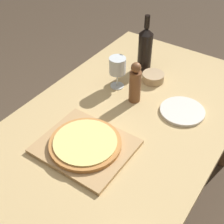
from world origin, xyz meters
TOP-DOWN VIEW (x-y plane):
  - ground_plane at (0.00, 0.00)m, footprint 12.00×12.00m
  - dining_table at (0.00, 0.00)m, footprint 0.91×1.66m
  - cutting_board at (-0.03, -0.19)m, footprint 0.37×0.32m
  - pizza at (-0.03, -0.19)m, footprint 0.30×0.30m
  - wine_bottle at (-0.13, 0.48)m, footprint 0.08×0.08m
  - pepper_mill at (-0.03, 0.20)m, footprint 0.06×0.06m
  - wine_glass at (-0.16, 0.25)m, footprint 0.09×0.09m
  - small_bowl at (-0.03, 0.40)m, footprint 0.12×0.12m
  - dinner_plate at (0.21, 0.25)m, footprint 0.21×0.21m

SIDE VIEW (x-z plane):
  - ground_plane at x=0.00m, z-range 0.00..0.00m
  - dining_table at x=0.00m, z-range 0.29..1.04m
  - dinner_plate at x=0.21m, z-range 0.75..0.77m
  - cutting_board at x=-0.03m, z-range 0.75..0.77m
  - small_bowl at x=-0.03m, z-range 0.75..0.80m
  - pizza at x=-0.03m, z-range 0.77..0.79m
  - pepper_mill at x=-0.03m, z-range 0.75..0.96m
  - wine_glass at x=-0.16m, z-range 0.79..0.96m
  - wine_bottle at x=-0.13m, z-range 0.73..1.04m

